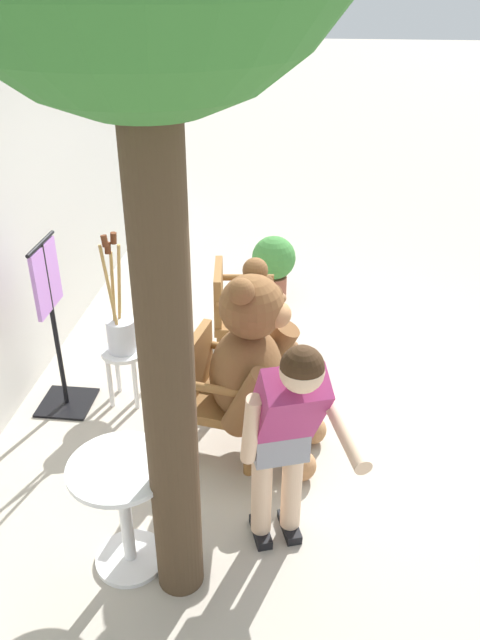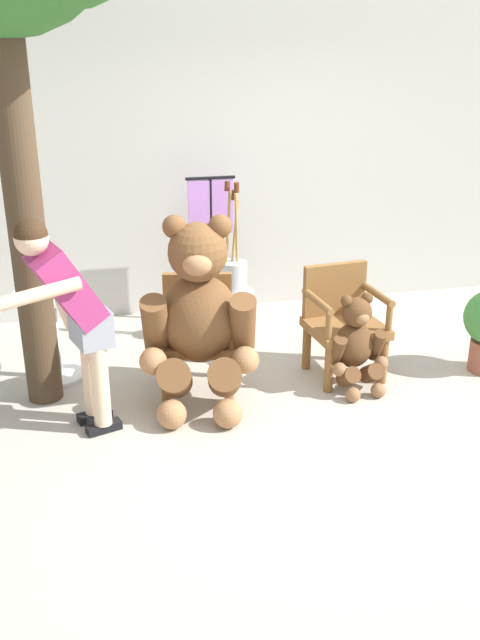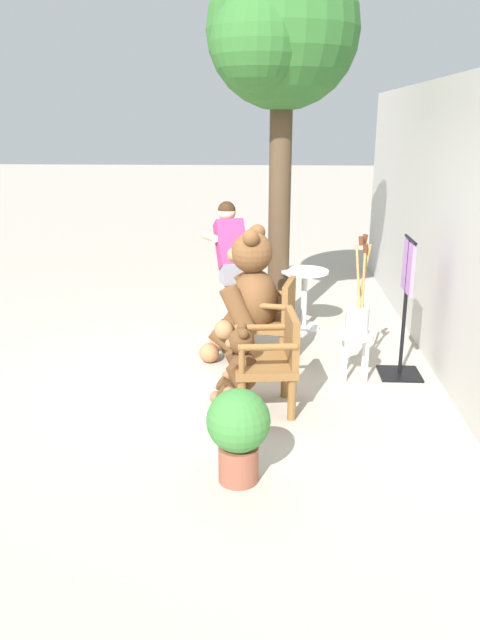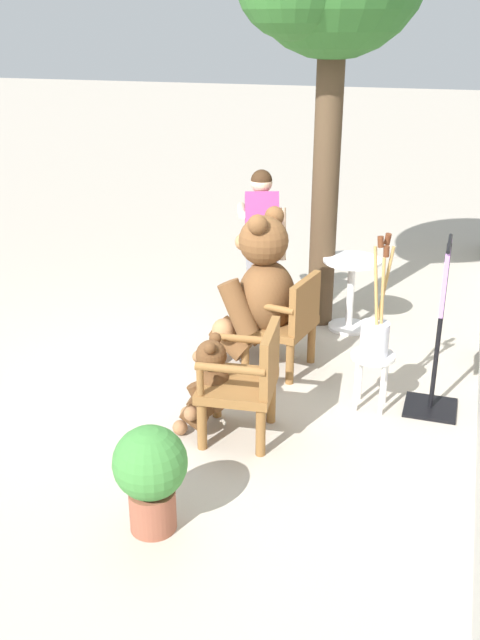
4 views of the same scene
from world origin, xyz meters
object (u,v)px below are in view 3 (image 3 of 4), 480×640
wooden_chair_right (272,359)px  person_visitor (231,257)px  white_stool (356,344)px  round_side_table (304,293)px  wooden_chair_left (272,318)px  teddy_bear_small (239,368)px  patio_tree (279,38)px  brush_bucket (358,315)px  clothing_display_stand (405,305)px  teddy_bear_large (248,296)px  potted_plant (238,429)px

wooden_chair_right → person_visitor: person_visitor is taller
white_stool → round_side_table: bearing=-164.2°
wooden_chair_left → person_visitor: person_visitor is taller
teddy_bear_small → round_side_table: 2.32m
teddy_bear_small → round_side_table: (-2.22, 0.66, 0.08)m
teddy_bear_small → patio_tree: (-2.24, 0.30, 2.86)m
wooden_chair_right → brush_bucket: brush_bucket is taller
brush_bucket → clothing_display_stand: (-0.11, 0.46, 0.08)m
person_visitor → teddy_bear_large: bearing=14.6°
wooden_chair_left → wooden_chair_right: bearing=0.0°
brush_bucket → round_side_table: brush_bucket is taller
wooden_chair_right → clothing_display_stand: 1.53m
potted_plant → wooden_chair_left: bearing=174.6°
potted_plant → clothing_display_stand: (-1.97, 1.49, 0.32)m
wooden_chair_right → teddy_bear_small: (0.01, -0.28, -0.09)m
wooden_chair_left → white_stool: 0.93m
wooden_chair_left → round_side_table: 1.13m
wooden_chair_right → teddy_bear_small: bearing=-87.7°
round_side_table → teddy_bear_large: bearing=-31.3°
patio_tree → potted_plant: size_ratio=6.09×
teddy_bear_small → white_stool: (-0.71, 1.08, -0.02)m
wooden_chair_right → white_stool: wooden_chair_right is taller
round_side_table → patio_tree: bearing=-92.4°
person_visitor → round_side_table: 0.99m
teddy_bear_large → white_stool: bearing=66.0°
wooden_chair_left → wooden_chair_right: size_ratio=1.00×
wooden_chair_left → wooden_chair_right: (1.15, 0.00, 0.00)m
teddy_bear_small → person_visitor: size_ratio=0.50×
person_visitor → clothing_display_stand: person_visitor is taller
teddy_bear_small → brush_bucket: size_ratio=0.80×
teddy_bear_small → patio_tree: bearing=172.3°
teddy_bear_small → round_side_table: teddy_bear_small is taller
teddy_bear_large → brush_bucket: (0.47, 1.06, -0.04)m
teddy_bear_large → potted_plant: size_ratio=2.06×
brush_bucket → clothing_display_stand: 0.48m
wooden_chair_left → white_stool: wooden_chair_left is taller
teddy_bear_small → potted_plant: 1.15m
brush_bucket → clothing_display_stand: brush_bucket is taller
brush_bucket → patio_tree: size_ratio=0.23×
wooden_chair_right → person_visitor: size_ratio=0.57×
patio_tree → round_side_table: bearing=87.6°
round_side_table → patio_tree: size_ratio=0.17×
wooden_chair_right → teddy_bear_small: size_ratio=1.14×
white_stool → brush_bucket: (-0.00, 0.00, 0.29)m
white_stool → potted_plant: bearing=-28.8°
white_stool → teddy_bear_large: bearing=-114.0°
round_side_table → patio_tree: (-0.02, -0.35, 2.78)m
wooden_chair_left → round_side_table: wooden_chair_left is taller
wooden_chair_left → brush_bucket: bearing=61.0°
teddy_bear_large → clothing_display_stand: teddy_bear_large is taller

